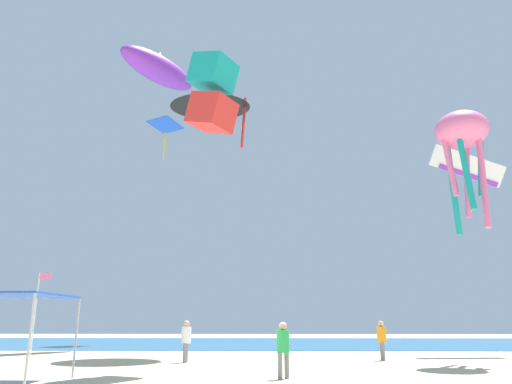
# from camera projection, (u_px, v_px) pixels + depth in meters

# --- Properties ---
(ground) EXTENTS (110.00, 110.00, 0.10)m
(ground) POSITION_uv_depth(u_px,v_px,m) (240.00, 379.00, 15.63)
(ground) COLOR beige
(ocean_strip) EXTENTS (110.00, 23.20, 0.03)m
(ocean_strip) POSITION_uv_depth(u_px,v_px,m) (258.00, 343.00, 40.55)
(ocean_strip) COLOR #28608C
(ocean_strip) RESTS_ON ground
(canopy_tent) EXTENTS (3.04, 3.26, 2.57)m
(canopy_tent) POSITION_uv_depth(u_px,v_px,m) (12.00, 298.00, 14.62)
(canopy_tent) COLOR #B2B2B7
(canopy_tent) RESTS_ON ground
(person_near_tent) EXTENTS (0.42, 0.42, 1.75)m
(person_near_tent) POSITION_uv_depth(u_px,v_px,m) (283.00, 345.00, 15.35)
(person_near_tent) COLOR slate
(person_near_tent) RESTS_ON ground
(person_leftmost) EXTENTS (0.43, 0.48, 1.79)m
(person_leftmost) POSITION_uv_depth(u_px,v_px,m) (382.00, 337.00, 22.56)
(person_leftmost) COLOR slate
(person_leftmost) RESTS_ON ground
(person_central) EXTENTS (0.43, 0.48, 1.81)m
(person_central) POSITION_uv_depth(u_px,v_px,m) (186.00, 338.00, 21.39)
(person_central) COLOR slate
(person_central) RESTS_ON ground
(banner_flag) EXTENTS (0.61, 0.06, 4.16)m
(banner_flag) POSITION_uv_depth(u_px,v_px,m) (37.00, 307.00, 23.86)
(banner_flag) COLOR silver
(banner_flag) RESTS_ON ground
(kite_inflatable_purple) EXTENTS (6.25, 7.45, 2.93)m
(kite_inflatable_purple) POSITION_uv_depth(u_px,v_px,m) (158.00, 69.00, 37.72)
(kite_inflatable_purple) COLOR purple
(kite_parafoil_white) EXTENTS (4.62, 0.74, 2.81)m
(kite_parafoil_white) POSITION_uv_depth(u_px,v_px,m) (467.00, 166.00, 29.63)
(kite_parafoil_white) COLOR white
(kite_octopus_pink) EXTENTS (2.81, 2.81, 5.99)m
(kite_octopus_pink) POSITION_uv_depth(u_px,v_px,m) (462.00, 136.00, 23.47)
(kite_octopus_pink) COLOR pink
(kite_diamond_blue) EXTENTS (3.45, 3.44, 3.63)m
(kite_diamond_blue) POSITION_uv_depth(u_px,v_px,m) (165.00, 127.00, 44.17)
(kite_diamond_blue) COLOR blue
(kite_delta_black) EXTENTS (5.44, 5.50, 4.11)m
(kite_delta_black) POSITION_uv_depth(u_px,v_px,m) (211.00, 101.00, 29.31)
(kite_delta_black) COLOR black
(kite_box_teal) EXTENTS (2.37, 2.26, 3.61)m
(kite_box_teal) POSITION_uv_depth(u_px,v_px,m) (213.00, 93.00, 20.85)
(kite_box_teal) COLOR teal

